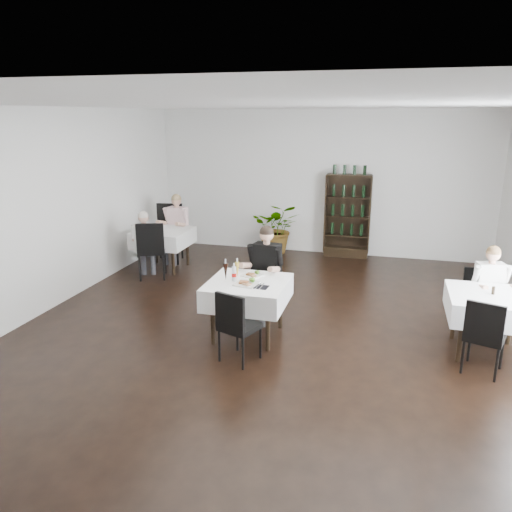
# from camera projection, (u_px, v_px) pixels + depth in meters

# --- Properties ---
(room_shell) EXTENTS (9.00, 9.00, 9.00)m
(room_shell) POSITION_uv_depth(u_px,v_px,m) (270.00, 229.00, 6.27)
(room_shell) COLOR black
(room_shell) RESTS_ON ground
(wine_shelf) EXTENTS (0.90, 0.28, 1.75)m
(wine_shelf) POSITION_uv_depth(u_px,v_px,m) (347.00, 217.00, 10.30)
(wine_shelf) COLOR black
(wine_shelf) RESTS_ON ground
(main_table) EXTENTS (1.03, 1.03, 0.77)m
(main_table) POSITION_uv_depth(u_px,v_px,m) (248.00, 292.00, 6.58)
(main_table) COLOR black
(main_table) RESTS_ON ground
(left_table) EXTENTS (0.98, 0.98, 0.77)m
(left_table) POSITION_uv_depth(u_px,v_px,m) (163.00, 238.00, 9.51)
(left_table) COLOR black
(left_table) RESTS_ON ground
(right_table) EXTENTS (0.98, 0.98, 0.77)m
(right_table) POSITION_uv_depth(u_px,v_px,m) (489.00, 306.00, 6.11)
(right_table) COLOR black
(right_table) RESTS_ON ground
(potted_tree) EXTENTS (1.09, 0.97, 1.10)m
(potted_tree) POSITION_uv_depth(u_px,v_px,m) (277.00, 228.00, 10.65)
(potted_tree) COLOR #225C1F
(potted_tree) RESTS_ON ground
(main_chair_far) EXTENTS (0.45, 0.46, 0.89)m
(main_chair_far) POSITION_uv_depth(u_px,v_px,m) (261.00, 282.00, 7.36)
(main_chair_far) COLOR black
(main_chair_far) RESTS_ON ground
(main_chair_near) EXTENTS (0.53, 0.53, 0.90)m
(main_chair_near) POSITION_uv_depth(u_px,v_px,m) (236.00, 323.00, 5.89)
(main_chair_near) COLOR black
(main_chair_near) RESTS_ON ground
(left_chair_far) EXTENTS (0.62, 0.63, 1.15)m
(left_chair_far) POSITION_uv_depth(u_px,v_px,m) (169.00, 229.00, 10.09)
(left_chair_far) COLOR black
(left_chair_far) RESTS_ON ground
(left_chair_near) EXTENTS (0.63, 0.63, 1.06)m
(left_chair_near) POSITION_uv_depth(u_px,v_px,m) (151.00, 247.00, 8.92)
(left_chair_near) COLOR black
(left_chair_near) RESTS_ON ground
(right_chair_far) EXTENTS (0.42, 0.42, 0.86)m
(right_chair_far) POSITION_uv_depth(u_px,v_px,m) (478.00, 295.00, 6.84)
(right_chair_far) COLOR black
(right_chair_far) RESTS_ON ground
(right_chair_near) EXTENTS (0.52, 0.53, 0.90)m
(right_chair_near) POSITION_uv_depth(u_px,v_px,m) (484.00, 333.00, 5.62)
(right_chair_near) COLOR black
(right_chair_near) RESTS_ON ground
(diner_main) EXTENTS (0.56, 0.58, 1.38)m
(diner_main) POSITION_uv_depth(u_px,v_px,m) (265.00, 266.00, 7.11)
(diner_main) COLOR #3B3B42
(diner_main) RESTS_ON ground
(diner_left_far) EXTENTS (0.55, 0.57, 1.37)m
(diner_left_far) POSITION_uv_depth(u_px,v_px,m) (176.00, 223.00, 9.92)
(diner_left_far) COLOR #3B3B42
(diner_left_far) RESTS_ON ground
(diner_left_near) EXTENTS (0.55, 0.58, 1.26)m
(diner_left_near) POSITION_uv_depth(u_px,v_px,m) (145.00, 240.00, 8.90)
(diner_left_near) COLOR #3B3B42
(diner_left_near) RESTS_ON ground
(diner_right_far) EXTENTS (0.52, 0.55, 1.25)m
(diner_right_far) POSITION_uv_depth(u_px,v_px,m) (491.00, 285.00, 6.53)
(diner_right_far) COLOR #3B3B42
(diner_right_far) RESTS_ON ground
(plate_far) EXTENTS (0.32, 0.32, 0.08)m
(plate_far) POSITION_uv_depth(u_px,v_px,m) (253.00, 275.00, 6.76)
(plate_far) COLOR white
(plate_far) RESTS_ON main_table
(plate_near) EXTENTS (0.33, 0.33, 0.09)m
(plate_near) POSITION_uv_depth(u_px,v_px,m) (247.00, 283.00, 6.42)
(plate_near) COLOR white
(plate_near) RESTS_ON main_table
(pilsner_dark) EXTENTS (0.07, 0.07, 0.29)m
(pilsner_dark) POSITION_uv_depth(u_px,v_px,m) (226.00, 272.00, 6.57)
(pilsner_dark) COLOR black
(pilsner_dark) RESTS_ON main_table
(pilsner_lager) EXTENTS (0.06, 0.06, 0.26)m
(pilsner_lager) POSITION_uv_depth(u_px,v_px,m) (237.00, 269.00, 6.70)
(pilsner_lager) COLOR gold
(pilsner_lager) RESTS_ON main_table
(coke_bottle) EXTENTS (0.06, 0.06, 0.25)m
(coke_bottle) POSITION_uv_depth(u_px,v_px,m) (234.00, 274.00, 6.54)
(coke_bottle) COLOR silver
(coke_bottle) RESTS_ON main_table
(napkin_cutlery) EXTENTS (0.21, 0.23, 0.02)m
(napkin_cutlery) POSITION_uv_depth(u_px,v_px,m) (260.00, 287.00, 6.33)
(napkin_cutlery) COLOR black
(napkin_cutlery) RESTS_ON main_table
(pepper_mill) EXTENTS (0.04, 0.04, 0.10)m
(pepper_mill) POSITION_uv_depth(u_px,v_px,m) (493.00, 290.00, 6.07)
(pepper_mill) COLOR black
(pepper_mill) RESTS_ON right_table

